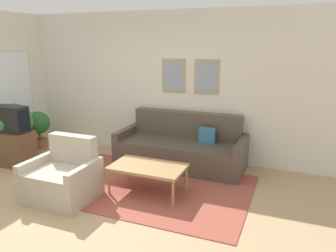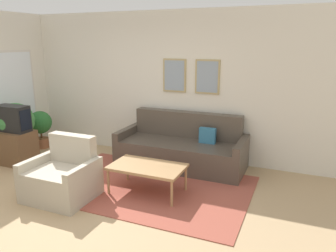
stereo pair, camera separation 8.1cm
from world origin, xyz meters
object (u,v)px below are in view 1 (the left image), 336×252
object	(u,v)px
couch	(181,149)
coffee_table	(148,168)
tv	(11,119)
armchair	(63,179)
potted_plant_tall	(14,123)

from	to	relation	value
couch	coffee_table	distance (m)	1.21
couch	tv	xyz separation A→B (m)	(-2.79, -1.06, 0.52)
tv	armchair	size ratio (longest dim) A/B	0.68
couch	potted_plant_tall	world-z (taller)	potted_plant_tall
couch	coffee_table	size ratio (longest dim) A/B	2.09
coffee_table	tv	bearing A→B (deg)	176.83
coffee_table	tv	size ratio (longest dim) A/B	1.74
couch	armchair	xyz separation A→B (m)	(-1.11, -1.80, -0.03)
couch	armchair	world-z (taller)	couch
tv	armchair	bearing A→B (deg)	-23.83
armchair	tv	bearing A→B (deg)	138.58
potted_plant_tall	coffee_table	bearing A→B (deg)	-6.45
armchair	potted_plant_tall	distance (m)	2.06
tv	potted_plant_tall	xyz separation A→B (m)	(-0.13, 0.17, -0.13)
coffee_table	armchair	distance (m)	1.20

